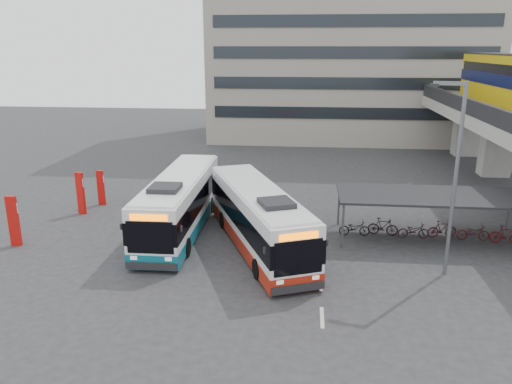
# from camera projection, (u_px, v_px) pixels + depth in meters

# --- Properties ---
(ground) EXTENTS (120.00, 120.00, 0.00)m
(ground) POSITION_uv_depth(u_px,v_px,m) (270.00, 254.00, 25.52)
(ground) COLOR #28282B
(ground) RESTS_ON ground
(bike_shelter) EXTENTS (10.00, 4.00, 2.54)m
(bike_shelter) POSITION_uv_depth(u_px,v_px,m) (429.00, 214.00, 27.15)
(bike_shelter) COLOR #595B60
(bike_shelter) RESTS_ON ground
(office_block) EXTENTS (30.00, 15.00, 25.00)m
(office_block) POSITION_uv_depth(u_px,v_px,m) (349.00, 25.00, 55.77)
(office_block) COLOR gray
(office_block) RESTS_ON ground
(road_markings) EXTENTS (0.15, 7.60, 0.01)m
(road_markings) POSITION_uv_depth(u_px,v_px,m) (320.00, 283.00, 22.41)
(road_markings) COLOR beige
(road_markings) RESTS_ON ground
(bus_main) EXTENTS (6.71, 11.60, 3.41)m
(bus_main) POSITION_uv_depth(u_px,v_px,m) (258.00, 218.00, 26.06)
(bus_main) COLOR white
(bus_main) RESTS_ON ground
(bus_teal) EXTENTS (2.71, 11.79, 3.47)m
(bus_teal) POSITION_uv_depth(u_px,v_px,m) (180.00, 203.00, 28.45)
(bus_teal) COLOR white
(bus_teal) RESTS_ON ground
(pedestrian) EXTENTS (0.58, 0.73, 1.76)m
(pedestrian) POSITION_uv_depth(u_px,v_px,m) (248.00, 238.00, 25.22)
(pedestrian) COLOR black
(pedestrian) RESTS_ON ground
(lamp_post) EXTENTS (1.53, 0.53, 8.83)m
(lamp_post) POSITION_uv_depth(u_px,v_px,m) (454.00, 169.00, 21.92)
(lamp_post) COLOR #595B60
(lamp_post) RESTS_ON ground
(sign_totem_south) EXTENTS (0.59, 0.25, 2.75)m
(sign_totem_south) POSITION_uv_depth(u_px,v_px,m) (13.00, 220.00, 26.22)
(sign_totem_south) COLOR #B20E0A
(sign_totem_south) RESTS_ON ground
(sign_totem_mid) EXTENTS (0.56, 0.34, 2.69)m
(sign_totem_mid) POSITION_uv_depth(u_px,v_px,m) (81.00, 193.00, 31.30)
(sign_totem_mid) COLOR #B20E0A
(sign_totem_mid) RESTS_ON ground
(sign_totem_north) EXTENTS (0.51, 0.21, 2.35)m
(sign_totem_north) POSITION_uv_depth(u_px,v_px,m) (101.00, 187.00, 33.12)
(sign_totem_north) COLOR #B20E0A
(sign_totem_north) RESTS_ON ground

